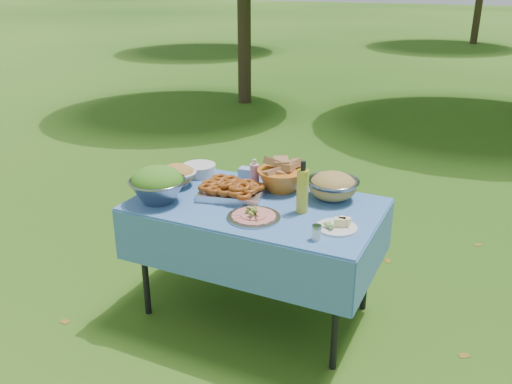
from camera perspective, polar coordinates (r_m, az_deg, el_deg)
ground at (r=3.61m, az=0.03°, el=-12.35°), size 80.00×80.00×0.00m
picnic_table at (r=3.41m, az=0.03°, el=-7.06°), size 1.46×0.86×0.76m
salad_bowl at (r=3.28m, az=-10.34°, el=0.80°), size 0.39×0.39×0.22m
pasta_bowl_white at (r=3.53m, az=-8.37°, el=1.80°), size 0.29×0.29×0.14m
plate_stack at (r=3.71m, az=-6.00°, el=2.37°), size 0.28×0.28×0.07m
wipes_box at (r=3.58m, az=-0.98°, el=1.86°), size 0.10×0.08×0.09m
sanitizer_bottle at (r=3.48m, az=-0.16°, el=2.06°), size 0.07×0.07×0.18m
bread_bowl at (r=3.41m, az=2.68°, el=1.86°), size 0.34×0.34×0.20m
pasta_bowl_steel at (r=3.31m, az=8.08°, el=0.66°), size 0.40×0.40×0.17m
fried_tray at (r=3.32m, az=-2.56°, el=0.22°), size 0.44×0.35×0.09m
charcuterie_platter at (r=3.03m, az=-0.24°, el=-2.15°), size 0.40×0.40×0.07m
oil_bottle at (r=3.08m, az=4.92°, el=0.52°), size 0.09×0.09×0.31m
cheese_plate at (r=2.95m, az=8.50°, el=-3.26°), size 0.26×0.26×0.06m
shaker at (r=2.81m, az=6.40°, el=-4.25°), size 0.06×0.06×0.08m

